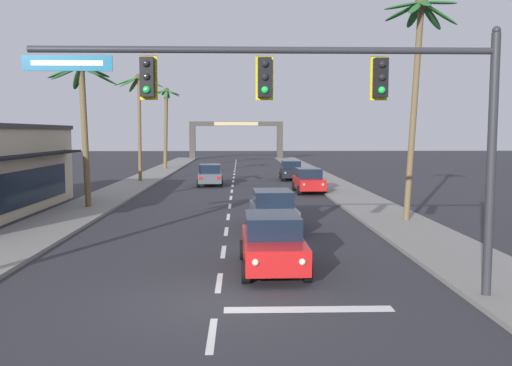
{
  "coord_description": "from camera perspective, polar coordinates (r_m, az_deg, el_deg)",
  "views": [
    {
      "loc": [
        0.59,
        -13.11,
        4.16
      ],
      "look_at": [
        1.21,
        8.0,
        2.2
      ],
      "focal_mm": 38.39,
      "sensor_mm": 36.0,
      "label": 1
    }
  ],
  "objects": [
    {
      "name": "sidewalk_right",
      "position": [
        34.13,
        10.54,
        -1.67
      ],
      "size": [
        3.2,
        110.0,
        0.14
      ],
      "primitive_type": "cube",
      "color": "gray",
      "rests_on": "ground"
    },
    {
      "name": "town_gateway_arch",
      "position": [
        85.11,
        -2.08,
        5.08
      ],
      "size": [
        14.48,
        0.9,
        5.84
      ],
      "color": "#423D38",
      "rests_on": "ground"
    },
    {
      "name": "sidewalk_left",
      "position": [
        34.4,
        -15.78,
        -1.73
      ],
      "size": [
        3.2,
        110.0,
        0.14
      ],
      "primitive_type": "cube",
      "color": "gray",
      "rests_on": "ground"
    },
    {
      "name": "lane_markings",
      "position": [
        33.82,
        -1.94,
        -1.76
      ],
      "size": [
        4.28,
        88.98,
        0.01
      ],
      "color": "silver",
      "rests_on": "ground"
    },
    {
      "name": "palm_right_second",
      "position": [
        26.2,
        16.51,
        12.72
      ],
      "size": [
        3.46,
        3.57,
        10.19
      ],
      "color": "brown",
      "rests_on": "ground"
    },
    {
      "name": "ground_plane",
      "position": [
        13.76,
        -4.15,
        -12.3
      ],
      "size": [
        220.0,
        220.0,
        0.0
      ],
      "primitive_type": "plane",
      "color": "#2D2D33"
    },
    {
      "name": "palm_left_farthest",
      "position": [
        62.12,
        -9.37,
        7.04
      ],
      "size": [
        3.17,
        3.05,
        9.1
      ],
      "color": "brown",
      "rests_on": "ground"
    },
    {
      "name": "palm_left_third",
      "position": [
        46.51,
        -12.1,
        8.23
      ],
      "size": [
        4.01,
        3.39,
        8.96
      ],
      "color": "brown",
      "rests_on": "ground"
    },
    {
      "name": "sedan_lead_at_stop_bar",
      "position": [
        16.65,
        1.74,
        -6.15
      ],
      "size": [
        2.0,
        4.47,
        1.68
      ],
      "color": "red",
      "rests_on": "ground"
    },
    {
      "name": "palm_left_second",
      "position": [
        31.04,
        -17.53,
        7.82
      ],
      "size": [
        3.86,
        3.47,
        7.93
      ],
      "color": "brown",
      "rests_on": "ground"
    },
    {
      "name": "sedan_third_in_queue",
      "position": [
        23.49,
        1.76,
        -2.79
      ],
      "size": [
        2.08,
        4.5,
        1.68
      ],
      "color": "#4C515B",
      "rests_on": "ground"
    },
    {
      "name": "traffic_signal_mast",
      "position": [
        13.3,
        8.18,
        8.62
      ],
      "size": [
        11.29,
        0.41,
        6.68
      ],
      "color": "#2D2D33",
      "rests_on": "ground"
    },
    {
      "name": "sedan_oncoming_far",
      "position": [
        42.93,
        -4.81,
        0.86
      ],
      "size": [
        2.09,
        4.5,
        1.68
      ],
      "color": "#4C515B",
      "rests_on": "ground"
    },
    {
      "name": "sedan_parked_nearest_kerb",
      "position": [
        37.92,
        5.52,
        0.27
      ],
      "size": [
        2.01,
        4.48,
        1.68
      ],
      "color": "red",
      "rests_on": "ground"
    },
    {
      "name": "sedan_parked_mid_kerb",
      "position": [
        48.16,
        3.68,
        1.35
      ],
      "size": [
        2.04,
        4.49,
        1.68
      ],
      "color": "black",
      "rests_on": "ground"
    }
  ]
}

